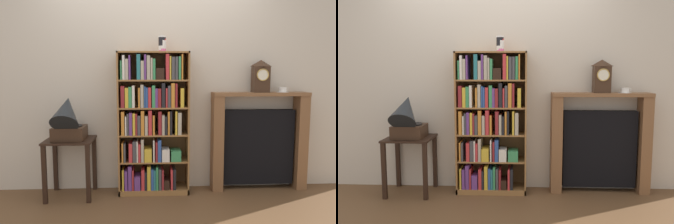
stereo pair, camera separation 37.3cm
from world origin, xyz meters
TOP-DOWN VIEW (x-y plane):
  - ground_plane at (0.00, 0.00)m, footprint 7.77×6.40m
  - wall_back at (0.16, 0.31)m, footprint 4.77×0.08m
  - bookshelf at (-0.02, 0.11)m, footprint 0.79×0.30m
  - cup_stack at (0.10, 0.11)m, footprint 0.08×0.08m
  - side_table_left at (-0.92, 0.03)m, footprint 0.51×0.47m
  - gramophone at (-0.92, -0.04)m, footprint 0.34×0.50m
  - fireplace_mantel at (1.23, 0.17)m, footprint 1.11×0.22m
  - mantel_clock at (1.23, 0.15)m, footprint 0.18×0.15m
  - teacup_with_saucer at (1.49, 0.16)m, footprint 0.15×0.15m

SIDE VIEW (x-z plane):
  - ground_plane at x=0.00m, z-range -0.02..0.00m
  - side_table_left at x=-0.92m, z-range 0.16..0.80m
  - fireplace_mantel at x=1.23m, z-range -0.01..1.13m
  - bookshelf at x=-0.02m, z-range -0.02..1.57m
  - gramophone at x=-0.92m, z-range 0.60..1.16m
  - teacup_with_saucer at x=1.49m, z-range 1.14..1.20m
  - wall_back at x=0.16m, z-range 0.00..2.60m
  - mantel_clock at x=1.23m, z-range 1.14..1.51m
  - cup_stack at x=0.10m, z-range 1.59..1.77m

